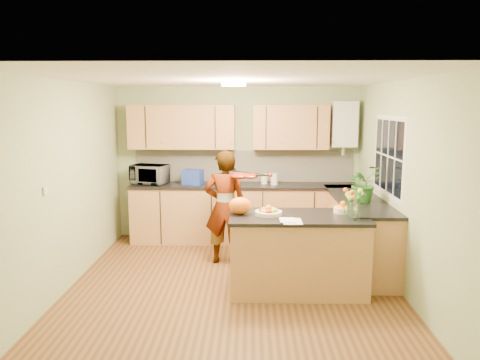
{
  "coord_description": "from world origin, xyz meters",
  "views": [
    {
      "loc": [
        0.2,
        -5.46,
        2.21
      ],
      "look_at": [
        0.07,
        0.5,
        1.24
      ],
      "focal_mm": 35.0,
      "sensor_mm": 36.0,
      "label": 1
    }
  ],
  "objects": [
    {
      "name": "floor",
      "position": [
        0.0,
        0.0,
        0.0
      ],
      "size": [
        4.5,
        4.5,
        0.0
      ],
      "primitive_type": "plane",
      "color": "#503017",
      "rests_on": "ground"
    },
    {
      "name": "ceiling",
      "position": [
        0.0,
        0.0,
        2.5
      ],
      "size": [
        4.0,
        4.5,
        0.02
      ],
      "primitive_type": "cube",
      "color": "white",
      "rests_on": "wall_back"
    },
    {
      "name": "wall_back",
      "position": [
        0.0,
        2.25,
        1.25
      ],
      "size": [
        4.0,
        0.02,
        2.5
      ],
      "primitive_type": "cube",
      "color": "#93A374",
      "rests_on": "floor"
    },
    {
      "name": "wall_front",
      "position": [
        0.0,
        -2.25,
        1.25
      ],
      "size": [
        4.0,
        0.02,
        2.5
      ],
      "primitive_type": "cube",
      "color": "#93A374",
      "rests_on": "floor"
    },
    {
      "name": "wall_left",
      "position": [
        -2.0,
        0.0,
        1.25
      ],
      "size": [
        0.02,
        4.5,
        2.5
      ],
      "primitive_type": "cube",
      "color": "#93A374",
      "rests_on": "floor"
    },
    {
      "name": "wall_right",
      "position": [
        2.0,
        0.0,
        1.25
      ],
      "size": [
        0.02,
        4.5,
        2.5
      ],
      "primitive_type": "cube",
      "color": "#93A374",
      "rests_on": "floor"
    },
    {
      "name": "back_counter",
      "position": [
        0.1,
        1.95,
        0.47
      ],
      "size": [
        3.64,
        0.62,
        0.94
      ],
      "color": "#B07346",
      "rests_on": "floor"
    },
    {
      "name": "right_counter",
      "position": [
        1.7,
        0.85,
        0.47
      ],
      "size": [
        0.62,
        2.24,
        0.94
      ],
      "color": "#B07346",
      "rests_on": "floor"
    },
    {
      "name": "splashback",
      "position": [
        0.1,
        2.23,
        1.2
      ],
      "size": [
        3.6,
        0.02,
        0.52
      ],
      "primitive_type": "cube",
      "color": "beige",
      "rests_on": "back_counter"
    },
    {
      "name": "upper_cabinets",
      "position": [
        -0.18,
        2.08,
        1.85
      ],
      "size": [
        3.2,
        0.34,
        0.7
      ],
      "color": "#B07346",
      "rests_on": "wall_back"
    },
    {
      "name": "boiler",
      "position": [
        1.7,
        2.09,
        1.9
      ],
      "size": [
        0.4,
        0.3,
        0.86
      ],
      "color": "silver",
      "rests_on": "wall_back"
    },
    {
      "name": "window_right",
      "position": [
        1.99,
        0.6,
        1.55
      ],
      "size": [
        0.01,
        1.3,
        1.05
      ],
      "color": "silver",
      "rests_on": "wall_right"
    },
    {
      "name": "light_switch",
      "position": [
        -1.99,
        -0.6,
        1.3
      ],
      "size": [
        0.02,
        0.09,
        0.09
      ],
      "primitive_type": "cube",
      "color": "silver",
      "rests_on": "wall_left"
    },
    {
      "name": "ceiling_lamp",
      "position": [
        0.0,
        0.3,
        2.46
      ],
      "size": [
        0.3,
        0.3,
        0.07
      ],
      "color": "#FFEABF",
      "rests_on": "ceiling"
    },
    {
      "name": "peninsula_island",
      "position": [
        0.77,
        -0.1,
        0.46
      ],
      "size": [
        1.61,
        0.83,
        0.92
      ],
      "color": "#B07346",
      "rests_on": "floor"
    },
    {
      "name": "fruit_dish",
      "position": [
        0.42,
        -0.1,
        0.97
      ],
      "size": [
        0.32,
        0.32,
        0.11
      ],
      "color": "beige",
      "rests_on": "peninsula_island"
    },
    {
      "name": "orange_bowl",
      "position": [
        1.32,
        0.05,
        0.98
      ],
      "size": [
        0.23,
        0.23,
        0.13
      ],
      "color": "beige",
      "rests_on": "peninsula_island"
    },
    {
      "name": "flower_vase",
      "position": [
        1.37,
        -0.28,
        1.21
      ],
      "size": [
        0.23,
        0.23,
        0.43
      ],
      "rotation": [
        0.0,
        0.0,
        0.37
      ],
      "color": "silver",
      "rests_on": "peninsula_island"
    },
    {
      "name": "orange_bag",
      "position": [
        0.08,
        -0.05,
        1.03
      ],
      "size": [
        0.31,
        0.27,
        0.2
      ],
      "primitive_type": "ellipsoid",
      "rotation": [
        0.0,
        0.0,
        -0.19
      ],
      "color": "orange",
      "rests_on": "peninsula_island"
    },
    {
      "name": "papers",
      "position": [
        0.67,
        -0.4,
        0.93
      ],
      "size": [
        0.21,
        0.29,
        0.01
      ],
      "primitive_type": "cube",
      "color": "white",
      "rests_on": "peninsula_island"
    },
    {
      "name": "violinist",
      "position": [
        -0.14,
        0.88,
        0.8
      ],
      "size": [
        0.61,
        0.42,
        1.6
      ],
      "primitive_type": "imported",
      "rotation": [
        0.0,
        0.0,
        3.07
      ],
      "color": "#DA9D85",
      "rests_on": "floor"
    },
    {
      "name": "violin",
      "position": [
        0.06,
        0.66,
        1.28
      ],
      "size": [
        0.71,
        0.62,
        0.18
      ],
      "primitive_type": null,
      "rotation": [
        0.17,
        0.0,
        -0.61
      ],
      "color": "#551105",
      "rests_on": "violinist"
    },
    {
      "name": "microwave",
      "position": [
        -1.42,
        1.98,
        1.09
      ],
      "size": [
        0.64,
        0.51,
        0.31
      ],
      "primitive_type": "imported",
      "rotation": [
        0.0,
        0.0,
        -0.28
      ],
      "color": "silver",
      "rests_on": "back_counter"
    },
    {
      "name": "blue_box",
      "position": [
        -0.72,
        1.92,
        1.06
      ],
      "size": [
        0.35,
        0.29,
        0.24
      ],
      "primitive_type": "cube",
      "rotation": [
        0.0,
        0.0,
        -0.26
      ],
      "color": "navy",
      "rests_on": "back_counter"
    },
    {
      "name": "kettle",
      "position": [
        -0.06,
        1.92,
        1.07
      ],
      "size": [
        0.17,
        0.17,
        0.32
      ],
      "rotation": [
        0.0,
        0.0,
        0.2
      ],
      "color": "#B1B0B5",
      "rests_on": "back_counter"
    },
    {
      "name": "jar_cream",
      "position": [
        0.43,
        2.0,
        1.02
      ],
      "size": [
        0.13,
        0.13,
        0.16
      ],
      "primitive_type": "cylinder",
      "rotation": [
        0.0,
        0.0,
        -0.33
      ],
      "color": "beige",
      "rests_on": "back_counter"
    },
    {
      "name": "jar_white",
      "position": [
        0.59,
        1.93,
        1.03
      ],
      "size": [
        0.12,
        0.12,
        0.18
      ],
      "primitive_type": "cylinder",
      "rotation": [
        0.0,
        0.0,
        -0.05
      ],
      "color": "silver",
      "rests_on": "back_counter"
    },
    {
      "name": "potted_plant",
      "position": [
        1.7,
        0.63,
        1.19
      ],
      "size": [
        0.57,
        0.54,
        0.49
      ],
      "primitive_type": "imported",
      "rotation": [
        0.0,
        0.0,
        0.43
      ],
      "color": "#2C6B23",
      "rests_on": "right_counter"
    }
  ]
}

